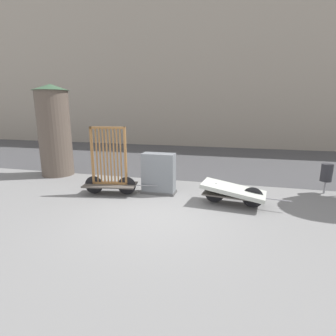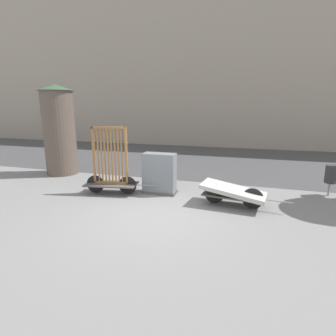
% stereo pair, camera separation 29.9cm
% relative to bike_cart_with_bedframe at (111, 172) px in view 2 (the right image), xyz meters
% --- Properties ---
extents(ground_plane, '(60.00, 60.00, 0.00)m').
position_rel_bike_cart_with_bedframe_xyz_m(ground_plane, '(1.89, -1.24, -0.70)').
color(ground_plane, slate).
extents(road_strip, '(56.00, 8.99, 0.01)m').
position_rel_bike_cart_with_bedframe_xyz_m(road_strip, '(1.89, 6.59, -0.69)').
color(road_strip, '#424244').
rests_on(road_strip, ground_plane).
extents(building_facade, '(48.00, 4.00, 11.66)m').
position_rel_bike_cart_with_bedframe_xyz_m(building_facade, '(1.89, 13.09, 5.13)').
color(building_facade, '#9E9384').
rests_on(building_facade, ground_plane).
extents(bike_cart_with_bedframe, '(2.36, 0.99, 2.13)m').
position_rel_bike_cart_with_bedframe_xyz_m(bike_cart_with_bedframe, '(0.00, 0.00, 0.00)').
color(bike_cart_with_bedframe, '#4C4742').
rests_on(bike_cart_with_bedframe, ground_plane).
extents(bike_cart_with_mattress, '(2.43, 1.09, 0.62)m').
position_rel_bike_cart_with_bedframe_xyz_m(bike_cart_with_mattress, '(3.79, -0.00, -0.30)').
color(bike_cart_with_mattress, '#4C4742').
rests_on(bike_cart_with_mattress, ground_plane).
extents(utility_cabinet, '(1.09, 0.51, 1.30)m').
position_rel_bike_cart_with_bedframe_xyz_m(utility_cabinet, '(1.46, 0.48, -0.09)').
color(utility_cabinet, '#4C4C4C').
rests_on(utility_cabinet, ground_plane).
extents(trash_bin, '(0.34, 0.34, 0.97)m').
position_rel_bike_cart_with_bedframe_xyz_m(trash_bin, '(6.61, 1.75, -0.02)').
color(trash_bin, gray).
rests_on(trash_bin, ground_plane).
extents(advertising_column, '(1.39, 1.39, 3.58)m').
position_rel_bike_cart_with_bedframe_xyz_m(advertising_column, '(-3.23, 1.75, 1.12)').
color(advertising_column, brown).
rests_on(advertising_column, ground_plane).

